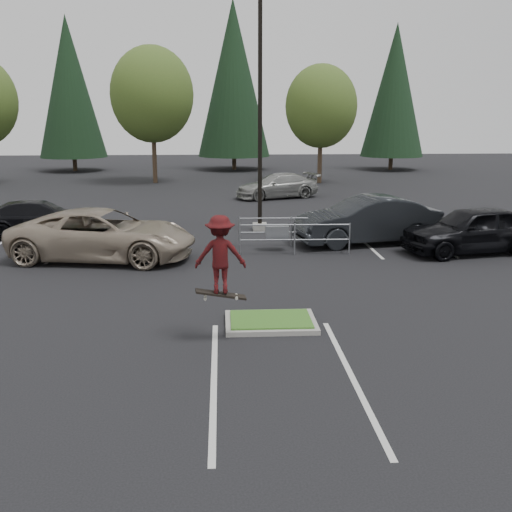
{
  "coord_description": "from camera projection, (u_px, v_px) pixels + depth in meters",
  "views": [
    {
      "loc": [
        -1.15,
        -13.75,
        5.05
      ],
      "look_at": [
        -0.27,
        1.5,
        1.37
      ],
      "focal_mm": 42.0,
      "sensor_mm": 36.0,
      "label": 1
    }
  ],
  "objects": [
    {
      "name": "light_pole",
      "position": [
        260.0,
        124.0,
        25.2
      ],
      "size": [
        0.7,
        0.6,
        10.12
      ],
      "color": "#9C9B91",
      "rests_on": "ground"
    },
    {
      "name": "decid_b",
      "position": [
        152.0,
        98.0,
        42.47
      ],
      "size": [
        5.89,
        5.89,
        9.64
      ],
      "color": "#38281C",
      "rests_on": "ground"
    },
    {
      "name": "grass_median",
      "position": [
        271.0,
        322.0,
        14.57
      ],
      "size": [
        2.2,
        1.6,
        0.16
      ],
      "color": "#9C9B91",
      "rests_on": "ground"
    },
    {
      "name": "ground",
      "position": [
        271.0,
        325.0,
        14.59
      ],
      "size": [
        120.0,
        120.0,
        0.0
      ],
      "primitive_type": "plane",
      "color": "black",
      "rests_on": "ground"
    },
    {
      "name": "conif_a",
      "position": [
        70.0,
        87.0,
        50.97
      ],
      "size": [
        5.72,
        5.72,
        13.0
      ],
      "color": "#38281C",
      "rests_on": "ground"
    },
    {
      "name": "conif_b",
      "position": [
        233.0,
        79.0,
        52.06
      ],
      "size": [
        6.38,
        6.38,
        14.5
      ],
      "color": "#38281C",
      "rests_on": "ground"
    },
    {
      "name": "car_l_black",
      "position": [
        39.0,
        218.0,
        25.09
      ],
      "size": [
        5.31,
        3.0,
        1.45
      ],
      "primitive_type": "imported",
      "rotation": [
        0.0,
        0.0,
        1.77
      ],
      "color": "black",
      "rests_on": "ground"
    },
    {
      "name": "stall_lines",
      "position": [
        217.0,
        264.0,
        20.36
      ],
      "size": [
        22.62,
        17.6,
        0.01
      ],
      "color": "silver",
      "rests_on": "ground"
    },
    {
      "name": "decid_c",
      "position": [
        321.0,
        109.0,
        42.65
      ],
      "size": [
        5.12,
        5.12,
        8.38
      ],
      "color": "#38281C",
      "rests_on": "ground"
    },
    {
      "name": "car_far_silver",
      "position": [
        278.0,
        186.0,
        35.9
      ],
      "size": [
        5.44,
        3.66,
        1.46
      ],
      "primitive_type": "imported",
      "rotation": [
        0.0,
        0.0,
        5.06
      ],
      "color": "gray",
      "rests_on": "ground"
    },
    {
      "name": "car_l_tan",
      "position": [
        103.0,
        235.0,
        20.88
      ],
      "size": [
        6.76,
        3.94,
        1.77
      ],
      "primitive_type": "imported",
      "rotation": [
        0.0,
        0.0,
        1.41
      ],
      "color": "gray",
      "rests_on": "ground"
    },
    {
      "name": "conif_c",
      "position": [
        394.0,
        91.0,
        52.1
      ],
      "size": [
        5.5,
        5.5,
        12.5
      ],
      "color": "#38281C",
      "rests_on": "ground"
    },
    {
      "name": "skateboarder",
      "position": [
        220.0,
        255.0,
        13.08
      ],
      "size": [
        1.15,
        0.67,
        1.91
      ],
      "rotation": [
        0.0,
        0.0,
        3.12
      ],
      "color": "black",
      "rests_on": "ground"
    },
    {
      "name": "car_r_charc",
      "position": [
        367.0,
        220.0,
        23.36
      ],
      "size": [
        5.89,
        3.02,
        1.85
      ],
      "primitive_type": "imported",
      "rotation": [
        0.0,
        0.0,
        4.91
      ],
      "color": "black",
      "rests_on": "ground"
    },
    {
      "name": "car_r_black",
      "position": [
        473.0,
        230.0,
        21.8
      ],
      "size": [
        5.42,
        2.97,
        1.75
      ],
      "primitive_type": "imported",
      "rotation": [
        0.0,
        0.0,
        4.9
      ],
      "color": "black",
      "rests_on": "ground"
    },
    {
      "name": "cart_corral",
      "position": [
        281.0,
        231.0,
        22.25
      ],
      "size": [
        4.08,
        1.55,
        1.15
      ],
      "rotation": [
        0.0,
        0.0,
        -0.02
      ],
      "color": "#93959B",
      "rests_on": "ground"
    }
  ]
}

